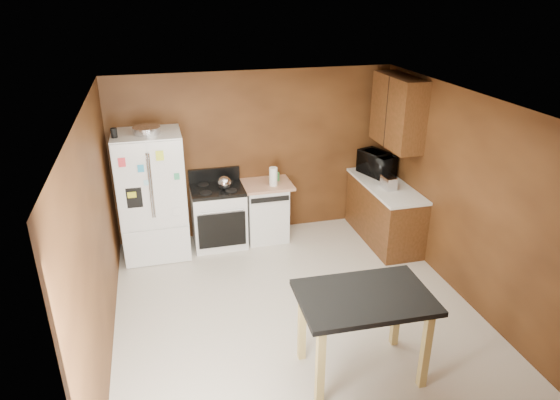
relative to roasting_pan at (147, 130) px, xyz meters
name	(u,v)px	position (x,y,z in m)	size (l,w,h in m)	color
floor	(296,310)	(1.53, -1.84, -1.85)	(4.50, 4.50, 0.00)	beige
ceiling	(299,104)	(1.53, -1.84, 0.65)	(4.50, 4.50, 0.00)	white
wall_back	(255,155)	(1.53, 0.41, -0.60)	(4.20, 4.20, 0.00)	brown
wall_front	(386,350)	(1.53, -4.09, -0.60)	(4.20, 4.20, 0.00)	brown
wall_left	(97,239)	(-0.57, -1.84, -0.60)	(4.50, 4.50, 0.00)	brown
wall_right	(465,198)	(3.63, -1.84, -0.60)	(4.50, 4.50, 0.00)	brown
roasting_pan	(147,130)	(0.00, 0.00, 0.00)	(0.36, 0.36, 0.09)	silver
pen_cup	(114,133)	(-0.40, -0.10, 0.02)	(0.08, 0.08, 0.12)	black
kettle	(224,183)	(0.99, 0.01, -0.85)	(0.20, 0.20, 0.20)	silver
paper_towel	(273,177)	(1.71, 0.01, -0.82)	(0.12, 0.12, 0.28)	white
green_canister	(276,177)	(1.80, 0.20, -0.90)	(0.11, 0.11, 0.12)	#47B95C
toaster	(389,183)	(3.28, -0.54, -0.86)	(0.15, 0.24, 0.18)	silver
microwave	(377,164)	(3.35, 0.03, -0.78)	(0.58, 0.40, 0.32)	black
refrigerator	(153,196)	(-0.02, 0.03, -0.94)	(0.90, 0.80, 1.80)	white
gas_range	(219,215)	(0.89, 0.09, -1.38)	(0.76, 0.68, 1.10)	white
dishwasher	(266,210)	(1.61, 0.11, -1.39)	(0.78, 0.63, 0.89)	white
right_cabinets	(388,183)	(3.37, -0.35, -0.94)	(0.63, 1.58, 2.45)	brown
island	(364,307)	(1.88, -2.97, -1.07)	(1.29, 0.88, 0.91)	black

